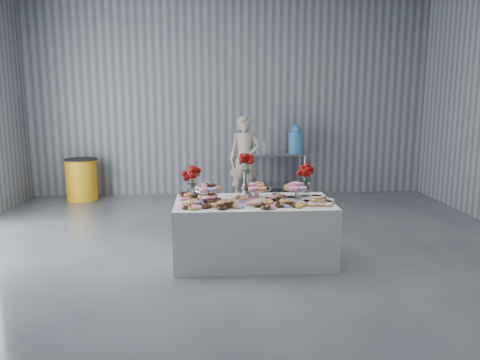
% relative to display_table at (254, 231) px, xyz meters
% --- Properties ---
extents(ground, '(9.00, 9.00, 0.00)m').
position_rel_display_table_xyz_m(ground, '(-0.12, -0.48, -0.38)').
color(ground, '#3B3E43').
rests_on(ground, ground).
extents(room_walls, '(8.04, 9.04, 4.02)m').
position_rel_display_table_xyz_m(room_walls, '(-0.39, -0.41, 2.26)').
color(room_walls, gray).
rests_on(room_walls, ground).
extents(display_table, '(1.90, 1.00, 0.75)m').
position_rel_display_table_xyz_m(display_table, '(0.00, 0.00, 0.00)').
color(display_table, white).
rests_on(display_table, ground).
extents(prep_table, '(1.50, 0.60, 0.90)m').
position_rel_display_table_xyz_m(prep_table, '(0.66, 3.62, 0.24)').
color(prep_table, silver).
rests_on(prep_table, ground).
extents(donut_mounds, '(1.81, 0.80, 0.09)m').
position_rel_display_table_xyz_m(donut_mounds, '(-0.00, -0.05, 0.42)').
color(donut_mounds, '#E6AE54').
rests_on(donut_mounds, display_table).
extents(cake_stand_left, '(0.36, 0.36, 0.17)m').
position_rel_display_table_xyz_m(cake_stand_left, '(-0.55, 0.15, 0.52)').
color(cake_stand_left, silver).
rests_on(cake_stand_left, display_table).
extents(cake_stand_mid, '(0.36, 0.36, 0.17)m').
position_rel_display_table_xyz_m(cake_stand_mid, '(0.05, 0.15, 0.52)').
color(cake_stand_mid, silver).
rests_on(cake_stand_mid, display_table).
extents(cake_stand_right, '(0.36, 0.36, 0.17)m').
position_rel_display_table_xyz_m(cake_stand_right, '(0.55, 0.15, 0.52)').
color(cake_stand_right, silver).
rests_on(cake_stand_right, display_table).
extents(danish_pile, '(0.48, 0.48, 0.11)m').
position_rel_display_table_xyz_m(danish_pile, '(0.75, -0.15, 0.43)').
color(danish_pile, white).
rests_on(danish_pile, display_table).
extents(bouquet_left, '(0.26, 0.26, 0.42)m').
position_rel_display_table_xyz_m(bouquet_left, '(-0.75, 0.25, 0.67)').
color(bouquet_left, white).
rests_on(bouquet_left, display_table).
extents(bouquet_right, '(0.26, 0.26, 0.42)m').
position_rel_display_table_xyz_m(bouquet_right, '(0.70, 0.30, 0.67)').
color(bouquet_right, white).
rests_on(bouquet_right, display_table).
extents(bouquet_center, '(0.26, 0.26, 0.57)m').
position_rel_display_table_xyz_m(bouquet_center, '(-0.05, 0.35, 0.75)').
color(bouquet_center, silver).
rests_on(bouquet_center, display_table).
extents(water_jug, '(0.28, 0.28, 0.55)m').
position_rel_display_table_xyz_m(water_jug, '(1.16, 3.62, 0.77)').
color(water_jug, '#4497E8').
rests_on(water_jug, prep_table).
extents(drink_bottles, '(0.54, 0.08, 0.27)m').
position_rel_display_table_xyz_m(drink_bottles, '(0.34, 3.52, 0.66)').
color(drink_bottles, '#268C33').
rests_on(drink_bottles, prep_table).
extents(person, '(0.62, 0.43, 1.64)m').
position_rel_display_table_xyz_m(person, '(0.14, 3.27, 0.45)').
color(person, '#CC8C93').
rests_on(person, ground).
extents(trash_barrel, '(0.63, 0.63, 0.81)m').
position_rel_display_table_xyz_m(trash_barrel, '(-3.03, 3.62, 0.03)').
color(trash_barrel, '#FFAA15').
rests_on(trash_barrel, ground).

